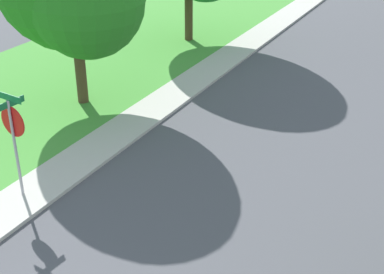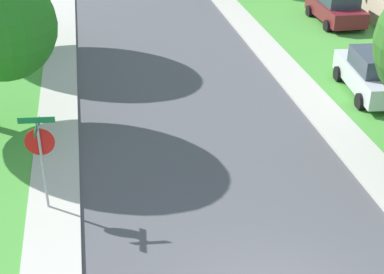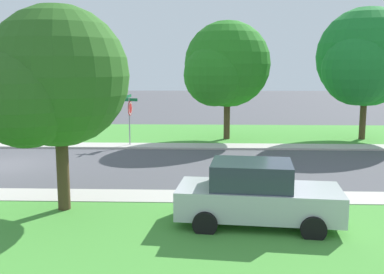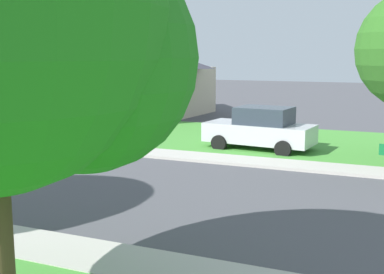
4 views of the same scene
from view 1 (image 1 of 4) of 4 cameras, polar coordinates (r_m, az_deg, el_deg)
name	(u,v)px [view 1 (image 1 of 4)]	position (r m, az deg, el deg)	size (l,w,h in m)	color
sidewalk_west	(172,96)	(19.29, -2.03, 4.28)	(1.40, 56.00, 0.10)	#B7B2A8
lawn_west	(66,73)	(21.88, -12.83, 6.42)	(8.00, 56.00, 0.08)	#479338
stop_sign_far_corner	(13,128)	(13.49, -17.99, 0.87)	(0.92, 0.92, 2.77)	#9E9EA3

